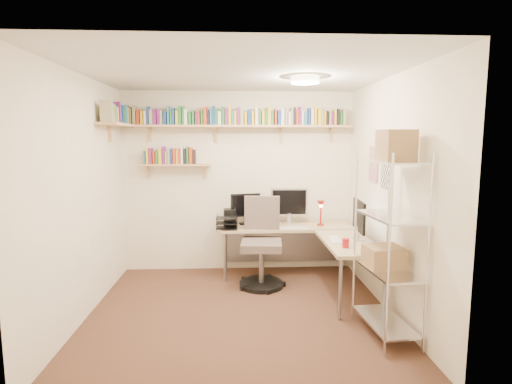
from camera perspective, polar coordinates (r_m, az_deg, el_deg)
ground at (r=4.48m, az=-2.29°, el=-16.76°), size 3.20×3.20×0.00m
room_shell at (r=4.10m, az=-2.34°, el=3.41°), size 3.24×3.04×2.52m
wall_shelves at (r=5.40m, az=-7.20°, el=9.46°), size 3.12×1.09×0.80m
corner_desk at (r=5.23m, az=5.19°, el=-5.41°), size 1.82×1.74×1.18m
office_chair at (r=5.10m, az=0.81°, el=-8.09°), size 0.59×0.60×1.12m
wire_rack at (r=3.84m, az=18.48°, el=-3.55°), size 0.43×0.78×1.93m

